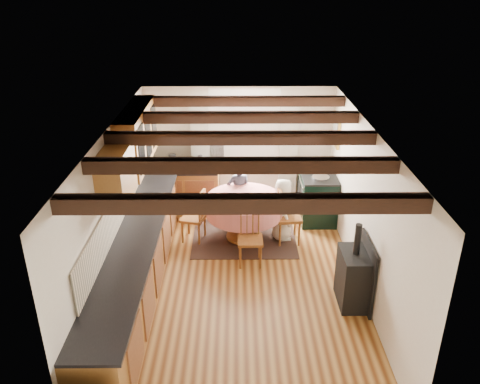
{
  "coord_description": "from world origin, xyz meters",
  "views": [
    {
      "loc": [
        -0.05,
        -6.15,
        4.34
      ],
      "look_at": [
        0.0,
        0.8,
        1.15
      ],
      "focal_mm": 36.18,
      "sensor_mm": 36.0,
      "label": 1
    }
  ],
  "objects_px": {
    "cup": "(255,198)",
    "child_right": "(282,210)",
    "aga_range": "(317,196)",
    "cast_iron_stove": "(355,265)",
    "chair_right": "(288,215)",
    "chair_near": "(250,238)",
    "child_far": "(239,193)",
    "dining_table": "(244,218)",
    "chair_left": "(193,216)"
  },
  "relations": [
    {
      "from": "aga_range",
      "to": "cup",
      "type": "distance_m",
      "value": 1.56
    },
    {
      "from": "aga_range",
      "to": "child_far",
      "type": "bearing_deg",
      "value": -172.74
    },
    {
      "from": "chair_left",
      "to": "cup",
      "type": "xyz_separation_m",
      "value": [
        1.06,
        -0.08,
        0.39
      ]
    },
    {
      "from": "dining_table",
      "to": "child_right",
      "type": "xyz_separation_m",
      "value": [
        0.66,
        0.0,
        0.16
      ]
    },
    {
      "from": "cup",
      "to": "chair_left",
      "type": "bearing_deg",
      "value": 175.81
    },
    {
      "from": "aga_range",
      "to": "child_far",
      "type": "distance_m",
      "value": 1.5
    },
    {
      "from": "child_right",
      "to": "aga_range",
      "type": "bearing_deg",
      "value": -50.45
    },
    {
      "from": "aga_range",
      "to": "cup",
      "type": "height_order",
      "value": "aga_range"
    },
    {
      "from": "cup",
      "to": "child_right",
      "type": "bearing_deg",
      "value": 12.73
    },
    {
      "from": "chair_left",
      "to": "cast_iron_stove",
      "type": "xyz_separation_m",
      "value": [
        2.39,
        -1.8,
        0.17
      ]
    },
    {
      "from": "chair_near",
      "to": "dining_table",
      "type": "bearing_deg",
      "value": 94.78
    },
    {
      "from": "chair_left",
      "to": "cast_iron_stove",
      "type": "distance_m",
      "value": 3.0
    },
    {
      "from": "chair_left",
      "to": "cast_iron_stove",
      "type": "bearing_deg",
      "value": 67.68
    },
    {
      "from": "cup",
      "to": "chair_right",
      "type": "bearing_deg",
      "value": 1.0
    },
    {
      "from": "dining_table",
      "to": "cast_iron_stove",
      "type": "distance_m",
      "value": 2.38
    },
    {
      "from": "chair_near",
      "to": "chair_left",
      "type": "bearing_deg",
      "value": 140.16
    },
    {
      "from": "dining_table",
      "to": "child_far",
      "type": "bearing_deg",
      "value": 98.96
    },
    {
      "from": "aga_range",
      "to": "chair_near",
      "type": "bearing_deg",
      "value": -129.35
    },
    {
      "from": "chair_right",
      "to": "child_far",
      "type": "distance_m",
      "value": 1.1
    },
    {
      "from": "child_far",
      "to": "child_right",
      "type": "height_order",
      "value": "child_far"
    },
    {
      "from": "chair_near",
      "to": "child_far",
      "type": "xyz_separation_m",
      "value": [
        -0.18,
        1.41,
        0.14
      ]
    },
    {
      "from": "chair_near",
      "to": "cast_iron_stove",
      "type": "height_order",
      "value": "cast_iron_stove"
    },
    {
      "from": "aga_range",
      "to": "cast_iron_stove",
      "type": "distance_m",
      "value": 2.63
    },
    {
      "from": "chair_right",
      "to": "cast_iron_stove",
      "type": "relative_size",
      "value": 0.81
    },
    {
      "from": "child_right",
      "to": "chair_right",
      "type": "bearing_deg",
      "value": -143.62
    },
    {
      "from": "cast_iron_stove",
      "to": "chair_near",
      "type": "bearing_deg",
      "value": 144.25
    },
    {
      "from": "chair_near",
      "to": "chair_right",
      "type": "relative_size",
      "value": 0.91
    },
    {
      "from": "chair_near",
      "to": "cup",
      "type": "distance_m",
      "value": 0.81
    },
    {
      "from": "chair_left",
      "to": "child_far",
      "type": "height_order",
      "value": "child_far"
    },
    {
      "from": "cast_iron_stove",
      "to": "child_right",
      "type": "bearing_deg",
      "value": 114.56
    },
    {
      "from": "dining_table",
      "to": "cup",
      "type": "distance_m",
      "value": 0.5
    },
    {
      "from": "aga_range",
      "to": "child_right",
      "type": "relative_size",
      "value": 0.89
    },
    {
      "from": "chair_near",
      "to": "child_far",
      "type": "distance_m",
      "value": 1.43
    },
    {
      "from": "cast_iron_stove",
      "to": "cup",
      "type": "relative_size",
      "value": 11.28
    },
    {
      "from": "chair_left",
      "to": "child_far",
      "type": "relative_size",
      "value": 0.77
    },
    {
      "from": "dining_table",
      "to": "chair_right",
      "type": "height_order",
      "value": "chair_right"
    },
    {
      "from": "chair_left",
      "to": "cup",
      "type": "distance_m",
      "value": 1.13
    },
    {
      "from": "dining_table",
      "to": "child_right",
      "type": "bearing_deg",
      "value": 0.25
    },
    {
      "from": "chair_left",
      "to": "aga_range",
      "type": "height_order",
      "value": "chair_left"
    },
    {
      "from": "chair_right",
      "to": "child_right",
      "type": "xyz_separation_m",
      "value": [
        -0.1,
        0.1,
        0.05
      ]
    },
    {
      "from": "cast_iron_stove",
      "to": "child_right",
      "type": "xyz_separation_m",
      "value": [
        -0.84,
        1.84,
        -0.07
      ]
    },
    {
      "from": "chair_right",
      "to": "cast_iron_stove",
      "type": "height_order",
      "value": "cast_iron_stove"
    },
    {
      "from": "chair_near",
      "to": "chair_right",
      "type": "xyz_separation_m",
      "value": [
        0.68,
        0.71,
        0.05
      ]
    },
    {
      "from": "chair_right",
      "to": "dining_table",
      "type": "bearing_deg",
      "value": 77.62
    },
    {
      "from": "dining_table",
      "to": "chair_near",
      "type": "bearing_deg",
      "value": -84.23
    },
    {
      "from": "chair_near",
      "to": "cup",
      "type": "xyz_separation_m",
      "value": [
        0.09,
        0.7,
        0.39
      ]
    },
    {
      "from": "chair_near",
      "to": "child_right",
      "type": "height_order",
      "value": "child_right"
    },
    {
      "from": "chair_near",
      "to": "child_far",
      "type": "relative_size",
      "value": 0.77
    },
    {
      "from": "cast_iron_stove",
      "to": "child_far",
      "type": "xyz_separation_m",
      "value": [
        -1.6,
        2.43,
        -0.03
      ]
    },
    {
      "from": "cast_iron_stove",
      "to": "cup",
      "type": "height_order",
      "value": "cast_iron_stove"
    }
  ]
}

